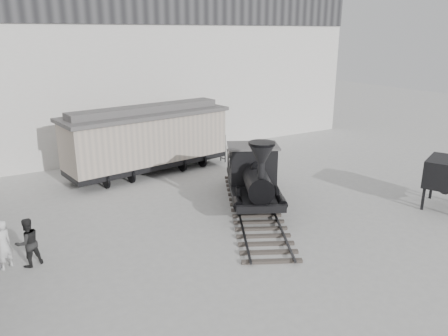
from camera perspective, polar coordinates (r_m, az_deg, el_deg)
ground at (r=16.39m, az=4.50°, el=-10.20°), size 90.00×90.00×0.00m
north_wall at (r=28.19m, az=-13.40°, el=12.79°), size 34.00×2.51×11.00m
locomotive at (r=19.71m, az=3.84°, el=-1.36°), size 6.28×9.56×3.41m
boxcar at (r=24.43m, az=-9.99°, el=3.87°), size 9.55×4.11×3.79m
visitor_a at (r=16.31m, az=-26.88°, el=-8.96°), size 0.75×0.69×1.72m
visitor_b at (r=16.14m, az=-24.25°, el=-8.86°), size 0.99×0.87×1.71m
coal_hopper at (r=21.68m, az=27.14°, el=-0.98°), size 2.56×2.37×2.24m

